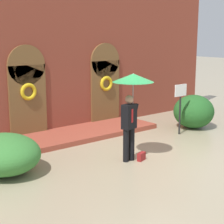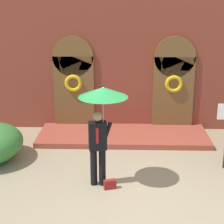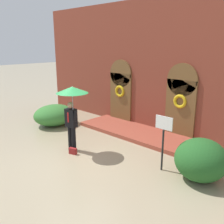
% 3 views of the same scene
% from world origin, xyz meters
% --- Properties ---
extents(ground_plane, '(80.00, 80.00, 0.00)m').
position_xyz_m(ground_plane, '(0.00, 0.00, 0.00)').
color(ground_plane, tan).
extents(building_facade, '(14.00, 2.30, 5.60)m').
position_xyz_m(building_facade, '(-0.00, 4.15, 2.68)').
color(building_facade, brown).
rests_on(building_facade, ground).
extents(person_with_umbrella, '(1.10, 1.10, 2.36)m').
position_xyz_m(person_with_umbrella, '(-0.48, 0.11, 1.91)').
color(person_with_umbrella, black).
rests_on(person_with_umbrella, ground).
extents(handbag, '(0.30, 0.20, 0.22)m').
position_xyz_m(handbag, '(-0.30, -0.09, 0.11)').
color(handbag, maroon).
rests_on(handbag, ground).
extents(sign_post, '(0.56, 0.06, 1.72)m').
position_xyz_m(sign_post, '(2.60, 1.08, 1.16)').
color(sign_post, black).
rests_on(sign_post, ground).
extents(shrub_left, '(1.75, 1.97, 0.97)m').
position_xyz_m(shrub_left, '(-3.56, 1.37, 0.49)').
color(shrub_left, '#387A33').
rests_on(shrub_left, ground).
extents(shrub_right, '(1.47, 1.47, 1.21)m').
position_xyz_m(shrub_right, '(3.69, 1.36, 0.61)').
color(shrub_right, '#235B23').
rests_on(shrub_right, ground).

